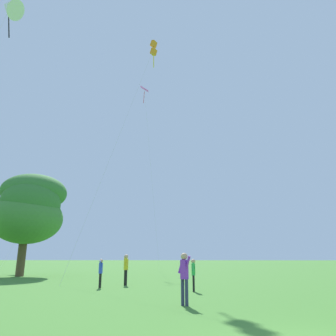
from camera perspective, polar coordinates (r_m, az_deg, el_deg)
kite_white_distant at (r=30.68m, az=-25.97°, el=23.97°), size 2.39×5.71×21.38m
kite_pink_low at (r=53.31m, az=-4.06°, el=12.14°), size 3.88×6.49×28.63m
kite_blue_delta at (r=45.70m, az=-20.77°, el=-3.33°), size 2.21×7.28×11.31m
kite_orange_box at (r=38.21m, az=-2.59°, el=20.07°), size 4.40×11.69×24.84m
person_near_tree at (r=16.91m, az=4.47°, el=-17.68°), size 0.21×0.50×1.54m
person_with_spool at (r=20.78m, az=-7.38°, el=-16.76°), size 0.39×0.53×1.79m
person_far_back at (r=19.30m, az=-11.71°, el=-17.15°), size 0.21×0.49×1.53m
person_in_blue_jacket at (r=12.13m, az=2.89°, el=-17.96°), size 0.50×0.42×1.77m
tree_left_oak at (r=32.97m, az=-22.99°, el=-6.31°), size 6.34×6.98×9.32m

